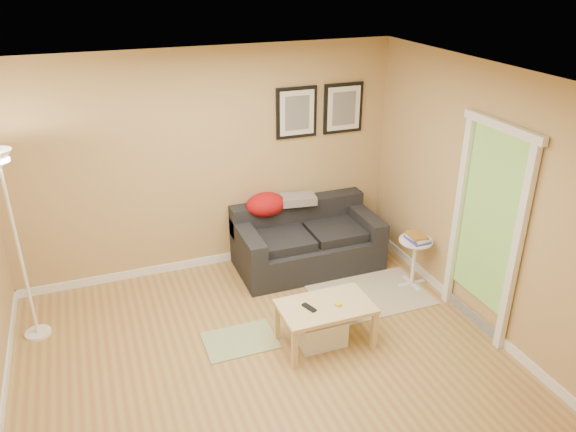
# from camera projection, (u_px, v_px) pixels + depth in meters

# --- Properties ---
(floor) EXTENTS (4.50, 4.50, 0.00)m
(floor) POSITION_uv_depth(u_px,v_px,m) (265.00, 362.00, 5.23)
(floor) COLOR #A58447
(floor) RESTS_ON ground
(ceiling) EXTENTS (4.50, 4.50, 0.00)m
(ceiling) POSITION_uv_depth(u_px,v_px,m) (259.00, 83.00, 4.13)
(ceiling) COLOR white
(ceiling) RESTS_ON wall_back
(wall_back) EXTENTS (4.50, 0.00, 4.50)m
(wall_back) POSITION_uv_depth(u_px,v_px,m) (208.00, 164.00, 6.37)
(wall_back) COLOR tan
(wall_back) RESTS_ON ground
(wall_front) EXTENTS (4.50, 0.00, 4.50)m
(wall_front) POSITION_uv_depth(u_px,v_px,m) (380.00, 400.00, 2.98)
(wall_front) COLOR tan
(wall_front) RESTS_ON ground
(wall_right) EXTENTS (0.00, 4.00, 4.00)m
(wall_right) POSITION_uv_depth(u_px,v_px,m) (483.00, 201.00, 5.40)
(wall_right) COLOR tan
(wall_right) RESTS_ON ground
(baseboard_back) EXTENTS (4.50, 0.02, 0.10)m
(baseboard_back) POSITION_uv_depth(u_px,v_px,m) (214.00, 259.00, 6.89)
(baseboard_back) COLOR white
(baseboard_back) RESTS_ON ground
(baseboard_left) EXTENTS (0.02, 4.00, 0.10)m
(baseboard_left) POSITION_uv_depth(u_px,v_px,m) (1.00, 422.00, 4.49)
(baseboard_left) COLOR white
(baseboard_left) RESTS_ON ground
(baseboard_right) EXTENTS (0.02, 4.00, 0.10)m
(baseboard_right) POSITION_uv_depth(u_px,v_px,m) (465.00, 309.00, 5.92)
(baseboard_right) COLOR white
(baseboard_right) RESTS_ON ground
(sofa) EXTENTS (1.70, 0.90, 0.75)m
(sofa) POSITION_uv_depth(u_px,v_px,m) (308.00, 238.00, 6.70)
(sofa) COLOR black
(sofa) RESTS_ON ground
(red_throw) EXTENTS (0.48, 0.36, 0.28)m
(red_throw) POSITION_uv_depth(u_px,v_px,m) (266.00, 204.00, 6.63)
(red_throw) COLOR red
(red_throw) RESTS_ON sofa
(plaid_throw) EXTENTS (0.45, 0.32, 0.10)m
(plaid_throw) POSITION_uv_depth(u_px,v_px,m) (298.00, 199.00, 6.75)
(plaid_throw) COLOR tan
(plaid_throw) RESTS_ON sofa
(framed_print_left) EXTENTS (0.50, 0.04, 0.60)m
(framed_print_left) POSITION_uv_depth(u_px,v_px,m) (296.00, 113.00, 6.48)
(framed_print_left) COLOR black
(framed_print_left) RESTS_ON wall_back
(framed_print_right) EXTENTS (0.50, 0.04, 0.60)m
(framed_print_right) POSITION_uv_depth(u_px,v_px,m) (343.00, 108.00, 6.68)
(framed_print_right) COLOR black
(framed_print_right) RESTS_ON wall_back
(area_rug) EXTENTS (1.25, 0.85, 0.01)m
(area_rug) POSITION_uv_depth(u_px,v_px,m) (371.00, 295.00, 6.25)
(area_rug) COLOR #BDAC95
(area_rug) RESTS_ON ground
(green_runner) EXTENTS (0.70, 0.50, 0.01)m
(green_runner) POSITION_uv_depth(u_px,v_px,m) (240.00, 340.00, 5.51)
(green_runner) COLOR #668C4C
(green_runner) RESTS_ON ground
(coffee_table) EXTENTS (1.02, 0.80, 0.44)m
(coffee_table) POSITION_uv_depth(u_px,v_px,m) (325.00, 324.00, 5.39)
(coffee_table) COLOR #D7BD83
(coffee_table) RESTS_ON ground
(remote_control) EXTENTS (0.10, 0.17, 0.02)m
(remote_control) POSITION_uv_depth(u_px,v_px,m) (309.00, 308.00, 5.24)
(remote_control) COLOR black
(remote_control) RESTS_ON coffee_table
(tape_roll) EXTENTS (0.07, 0.07, 0.03)m
(tape_roll) POSITION_uv_depth(u_px,v_px,m) (338.00, 304.00, 5.29)
(tape_roll) COLOR yellow
(tape_roll) RESTS_ON coffee_table
(storage_bin) EXTENTS (0.47, 0.34, 0.29)m
(storage_bin) POSITION_uv_depth(u_px,v_px,m) (321.00, 330.00, 5.43)
(storage_bin) COLOR white
(storage_bin) RESTS_ON ground
(side_table) EXTENTS (0.38, 0.38, 0.58)m
(side_table) POSITION_uv_depth(u_px,v_px,m) (414.00, 262.00, 6.34)
(side_table) COLOR white
(side_table) RESTS_ON ground
(book_stack) EXTENTS (0.27, 0.31, 0.08)m
(book_stack) POSITION_uv_depth(u_px,v_px,m) (418.00, 237.00, 6.19)
(book_stack) COLOR #393FAD
(book_stack) RESTS_ON side_table
(floor_lamp) EXTENTS (0.25, 0.25, 1.95)m
(floor_lamp) POSITION_uv_depth(u_px,v_px,m) (20.00, 254.00, 5.22)
(floor_lamp) COLOR white
(floor_lamp) RESTS_ON ground
(doorway) EXTENTS (0.12, 1.01, 2.13)m
(doorway) POSITION_uv_depth(u_px,v_px,m) (485.00, 234.00, 5.37)
(doorway) COLOR white
(doorway) RESTS_ON ground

